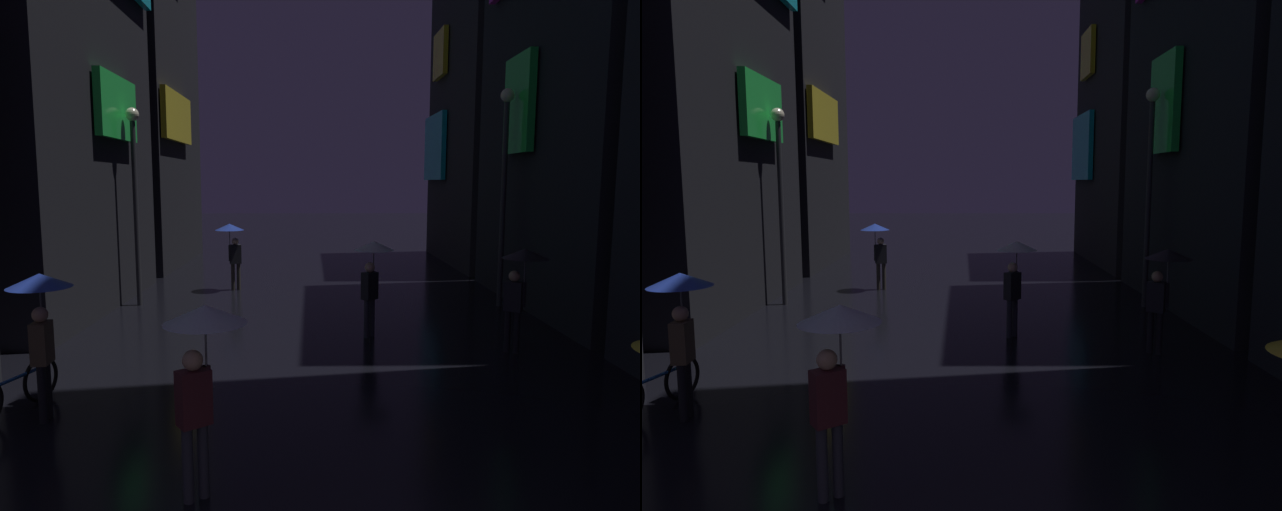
{
  "view_description": "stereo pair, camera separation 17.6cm",
  "coord_description": "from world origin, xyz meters",
  "views": [
    {
      "loc": [
        -0.21,
        -2.21,
        3.42
      ],
      "look_at": [
        0.0,
        11.08,
        1.7
      ],
      "focal_mm": 32.0,
      "sensor_mm": 36.0,
      "label": 1
    },
    {
      "loc": [
        -0.03,
        -2.21,
        3.42
      ],
      "look_at": [
        0.0,
        11.08,
        1.7
      ],
      "focal_mm": 32.0,
      "sensor_mm": 36.0,
      "label": 2
    }
  ],
  "objects": [
    {
      "name": "streetlamp_right_far",
      "position": [
        5.0,
        13.2,
        3.64
      ],
      "size": [
        0.36,
        0.36,
        5.87
      ],
      "color": "#2D2D33",
      "rests_on": "ground"
    },
    {
      "name": "pedestrian_midstreet_centre_blue",
      "position": [
        -2.71,
        15.6,
        1.67
      ],
      "size": [
        0.9,
        0.9,
        2.12
      ],
      "color": "#38332D",
      "rests_on": "ground"
    },
    {
      "name": "pedestrian_foreground_right_blue",
      "position": [
        -4.08,
        5.82,
        1.67
      ],
      "size": [
        0.9,
        0.9,
        2.12
      ],
      "color": "black",
      "rests_on": "ground"
    },
    {
      "name": "streetlamp_left_far",
      "position": [
        -5.0,
        13.47,
        3.38
      ],
      "size": [
        0.36,
        0.36,
        5.39
      ],
      "color": "#2D2D33",
      "rests_on": "ground"
    },
    {
      "name": "building_right_mid",
      "position": [
        7.49,
        13.14,
        7.41
      ],
      "size": [
        4.25,
        8.28,
        14.8
      ],
      "color": "black",
      "rests_on": "ground"
    },
    {
      "name": "pedestrian_near_crossing_clear",
      "position": [
        -1.38,
        3.7,
        1.67
      ],
      "size": [
        0.9,
        0.9,
        2.12
      ],
      "color": "#2D2D38",
      "rests_on": "ground"
    },
    {
      "name": "pedestrian_far_right_clear",
      "position": [
        1.14,
        10.21,
        1.67
      ],
      "size": [
        0.9,
        0.9,
        2.12
      ],
      "color": "#2D2D38",
      "rests_on": "ground"
    },
    {
      "name": "bicycle_parked_at_storefront",
      "position": [
        -4.6,
        5.94,
        0.39
      ],
      "size": [
        0.57,
        1.76,
        0.96
      ],
      "color": "black",
      "rests_on": "ground"
    },
    {
      "name": "building_right_far",
      "position": [
        7.49,
        21.88,
        6.57
      ],
      "size": [
        4.25,
        7.74,
        13.15
      ],
      "color": "#232328",
      "rests_on": "ground"
    },
    {
      "name": "pedestrian_foreground_left_black",
      "position": [
        3.95,
        8.85,
        1.67
      ],
      "size": [
        0.9,
        0.9,
        2.12
      ],
      "color": "black",
      "rests_on": "ground"
    }
  ]
}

